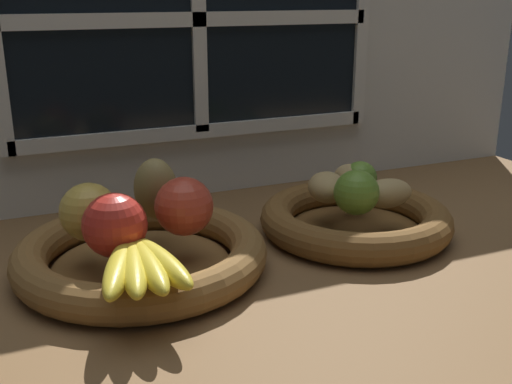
{
  "coord_description": "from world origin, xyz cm",
  "views": [
    {
      "loc": [
        -33.38,
        -74.06,
        35.45
      ],
      "look_at": [
        -1.07,
        0.79,
        8.82
      ],
      "focal_mm": 43.24,
      "sensor_mm": 36.0,
      "label": 1
    }
  ],
  "objects": [
    {
      "name": "potato_oblong",
      "position": [
        11.92,
        3.55,
        7.08
      ],
      "size": [
        8.18,
        9.26,
        4.52
      ],
      "primitive_type": "ellipsoid",
      "rotation": [
        0.0,
        0.0,
        4.35
      ],
      "color": "tan",
      "rests_on": "fruit_bowl_right"
    },
    {
      "name": "lime_near",
      "position": [
        12.92,
        -3.04,
        8.09
      ],
      "size": [
        6.54,
        6.54,
        6.54
      ],
      "primitive_type": "sphere",
      "color": "olive",
      "rests_on": "fruit_bowl_right"
    },
    {
      "name": "apple_red_front",
      "position": [
        -21.63,
        -4.07,
        8.75
      ],
      "size": [
        7.85,
        7.85,
        7.85
      ],
      "primitive_type": "sphere",
      "color": "red",
      "rests_on": "fruit_bowl_left"
    },
    {
      "name": "potato_back",
      "position": [
        17.45,
        5.13,
        7.22
      ],
      "size": [
        6.32,
        8.07,
        4.81
      ],
      "primitive_type": "ellipsoid",
      "rotation": [
        0.0,
        0.0,
        5.0
      ],
      "color": "tan",
      "rests_on": "fruit_bowl_right"
    },
    {
      "name": "banana_bunch_front",
      "position": [
        -20.35,
        -10.86,
        6.36
      ],
      "size": [
        11.32,
        17.05,
        3.08
      ],
      "color": "yellow",
      "rests_on": "fruit_bowl_left"
    },
    {
      "name": "potato_small",
      "position": [
        18.63,
        -2.37,
        7.0
      ],
      "size": [
        8.25,
        5.01,
        4.36
      ],
      "primitive_type": "ellipsoid",
      "rotation": [
        0.0,
        0.0,
        3.12
      ],
      "color": "tan",
      "rests_on": "fruit_bowl_right"
    },
    {
      "name": "fruit_bowl_right",
      "position": [
        15.47,
        0.79,
        2.24
      ],
      "size": [
        29.12,
        29.12,
        4.82
      ],
      "color": "brown",
      "rests_on": "ground_plane"
    },
    {
      "name": "fruit_bowl_left",
      "position": [
        -17.61,
        0.79,
        2.23
      ],
      "size": [
        33.39,
        33.39,
        4.82
      ],
      "color": "brown",
      "rests_on": "ground_plane"
    },
    {
      "name": "back_wall",
      "position": [
        0.0,
        29.77,
        27.88
      ],
      "size": [
        140.0,
        4.6,
        55.0
      ],
      "color": "silver",
      "rests_on": "ground_plane"
    },
    {
      "name": "lime_far",
      "position": [
        18.45,
        4.62,
        7.47
      ],
      "size": [
        5.31,
        5.31,
        5.31
      ],
      "primitive_type": "sphere",
      "color": "olive",
      "rests_on": "fruit_bowl_right"
    },
    {
      "name": "apple_red_right",
      "position": [
        -11.96,
        -0.68,
        8.7
      ],
      "size": [
        7.76,
        7.76,
        7.76
      ],
      "primitive_type": "sphere",
      "color": "#CC422D",
      "rests_on": "fruit_bowl_left"
    },
    {
      "name": "ground_plane",
      "position": [
        0.0,
        0.0,
        -1.5
      ],
      "size": [
        140.0,
        90.0,
        3.0
      ],
      "primitive_type": "cube",
      "color": "brown"
    },
    {
      "name": "pear_brown",
      "position": [
        -13.83,
        6.61,
        9.18
      ],
      "size": [
        8.11,
        7.95,
        8.73
      ],
      "primitive_type": "ellipsoid",
      "rotation": [
        0.0,
        0.0,
        2.61
      ],
      "color": "olive",
      "rests_on": "fruit_bowl_left"
    },
    {
      "name": "apple_golden_left",
      "position": [
        -23.67,
        2.37,
        8.59
      ],
      "size": [
        7.54,
        7.54,
        7.54
      ],
      "primitive_type": "sphere",
      "color": "gold",
      "rests_on": "fruit_bowl_left"
    }
  ]
}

